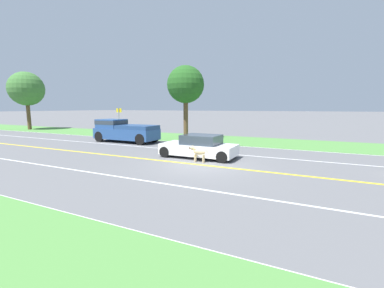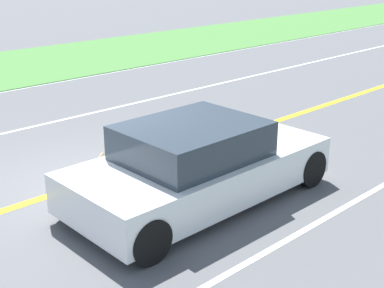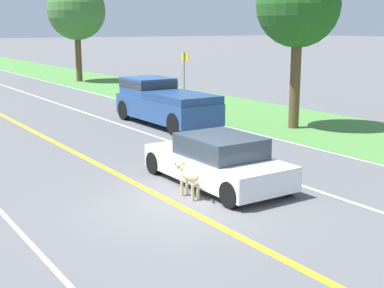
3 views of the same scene
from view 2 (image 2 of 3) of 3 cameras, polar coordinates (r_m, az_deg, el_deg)
The scene contains 5 objects.
ground_plane at distance 9.24m, azimuth -11.62°, elevation -4.30°, with size 400.00×400.00×0.00m, color #5B5B5E.
centre_divider_line at distance 9.24m, azimuth -11.63°, elevation -4.28°, with size 0.18×160.00×0.01m, color yellow.
lane_dash_same_dir at distance 6.83m, azimuth 4.68°, elevation -13.17°, with size 0.10×160.00×0.01m, color white.
ego_car at distance 8.27m, azimuth 0.64°, elevation -2.25°, with size 1.94×4.27×1.30m.
dog at distance 8.88m, azimuth -7.16°, elevation -1.19°, with size 0.23×1.17×0.87m.
Camera 2 is at (7.28, -4.31, 3.72)m, focal length 50.00 mm.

